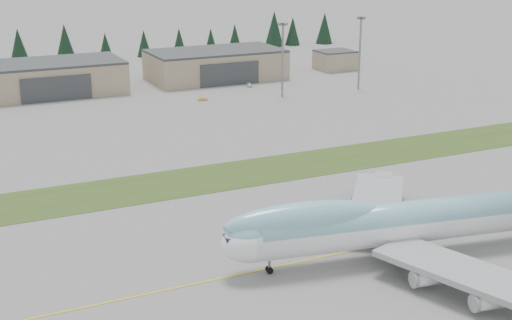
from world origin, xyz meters
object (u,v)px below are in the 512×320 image
service_vehicle_c (250,87)px  hangar_center (49,78)px  boeing_747_freighter (404,222)px  hangar_right (216,65)px  service_vehicle_b (203,101)px

service_vehicle_c → hangar_center: bearing=179.3°
boeing_747_freighter → hangar_right: size_ratio=1.46×
hangar_right → service_vehicle_b: (-17.64, -31.97, -5.39)m
hangar_center → hangar_right: size_ratio=1.00×
hangar_right → service_vehicle_c: 19.64m
hangar_center → service_vehicle_c: 68.00m
service_vehicle_b → service_vehicle_c: bearing=-58.0°
boeing_747_freighter → service_vehicle_b: 123.89m
hangar_right → hangar_center: bearing=180.0°
boeing_747_freighter → service_vehicle_c: boeing_747_freighter is taller
hangar_center → service_vehicle_b: (42.36, -31.97, -5.39)m
service_vehicle_b → hangar_center: bearing=53.8°
boeing_747_freighter → hangar_right: 158.01m
hangar_center → service_vehicle_c: (65.32, -18.12, -5.39)m
hangar_center → service_vehicle_b: hangar_center is taller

